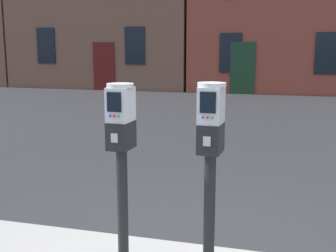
{
  "coord_description": "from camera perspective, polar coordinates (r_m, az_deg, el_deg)",
  "views": [
    {
      "loc": [
        0.62,
        -3.42,
        1.93
      ],
      "look_at": [
        -0.28,
        -0.14,
        1.3
      ],
      "focal_mm": 45.89,
      "sensor_mm": 36.0,
      "label": 1
    }
  ],
  "objects": [
    {
      "name": "parking_meter_near_kerb",
      "position": [
        3.5,
        -6.23,
        -1.99
      ],
      "size": [
        0.23,
        0.26,
        1.5
      ],
      "rotation": [
        0.0,
        0.0,
        -1.63
      ],
      "color": "black",
      "rests_on": "sidewalk_slab"
    },
    {
      "name": "parking_meter_twin_adjacent",
      "position": [
        3.3,
        5.68,
        -2.45
      ],
      "size": [
        0.23,
        0.26,
        1.52
      ],
      "rotation": [
        0.0,
        0.0,
        -1.63
      ],
      "color": "black",
      "rests_on": "sidewalk_slab"
    }
  ]
}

